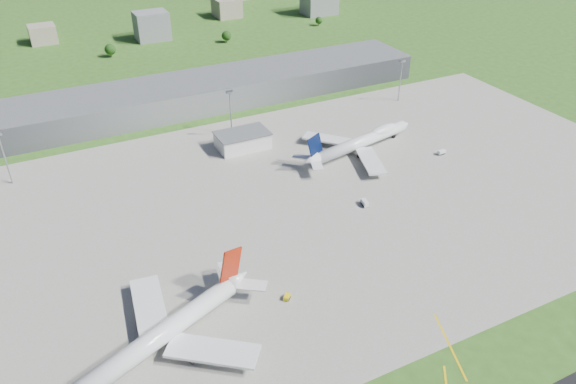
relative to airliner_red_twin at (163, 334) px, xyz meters
name	(u,v)px	position (x,y,z in m)	size (l,w,h in m)	color
ground	(194,116)	(65.02, 165.15, -5.61)	(1400.00, 1400.00, 0.00)	#2F561B
apron	(296,203)	(75.02, 55.15, -5.57)	(360.00, 190.00, 0.08)	gray
terminal	(184,95)	(65.02, 180.15, 1.89)	(300.00, 42.00, 15.00)	slate
ops_building	(243,141)	(75.02, 115.15, -1.61)	(26.00, 16.00, 8.00)	silver
mast_west	(2,149)	(-34.98, 130.15, 12.10)	(3.50, 2.00, 25.90)	gray
mast_center	(230,106)	(75.02, 130.15, 12.10)	(3.50, 2.00, 25.90)	gray
mast_east	(401,73)	(185.02, 130.15, 12.10)	(3.50, 2.00, 25.90)	gray
airliner_red_twin	(163,334)	(0.00, 0.00, 0.00)	(73.09, 55.21, 21.06)	silver
airliner_blue_quad	(362,142)	(127.96, 84.19, -0.27)	(73.14, 56.59, 19.23)	silver
tug_yellow	(287,297)	(43.98, 2.28, -4.76)	(3.51, 3.46, 1.61)	yellow
van_white_near	(365,203)	(100.94, 40.08, -4.37)	(3.00, 5.10, 2.45)	silver
van_white_far	(442,152)	(162.39, 62.58, -4.49)	(4.26, 2.21, 2.21)	white
bldg_cw	(43,34)	(5.02, 355.15, 1.39)	(20.00, 18.00, 14.00)	gray
bldg_c	(152,26)	(85.02, 325.15, 5.39)	(26.00, 20.00, 22.00)	slate
bldg_ce	(227,8)	(165.02, 365.15, 2.39)	(22.00, 24.00, 16.00)	gray
tree_c	(110,49)	(45.02, 295.15, 0.23)	(8.10, 8.10, 9.90)	#382314
tree_e	(226,36)	(135.02, 290.15, -0.10)	(7.65, 7.65, 9.35)	#382314
tree_far_e	(319,20)	(225.02, 300.15, -1.08)	(6.30, 6.30, 7.70)	#382314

